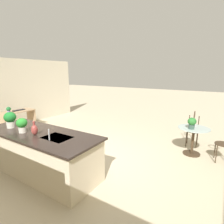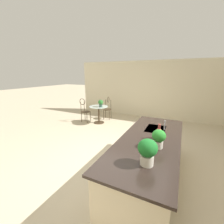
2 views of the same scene
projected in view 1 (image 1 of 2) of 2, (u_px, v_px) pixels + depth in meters
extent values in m
plane|color=beige|center=(79.00, 160.00, 4.57)|extent=(40.00, 40.00, 0.00)
cube|color=beige|center=(41.00, 153.00, 3.93)|extent=(2.70, 0.96, 0.88)
cube|color=#2D231E|center=(39.00, 133.00, 3.83)|extent=(2.80, 1.06, 0.04)
cube|color=#B2B5BA|center=(57.00, 138.00, 3.54)|extent=(0.56, 0.40, 0.03)
cylinder|color=#3D2D1E|center=(191.00, 153.00, 4.89)|extent=(0.44, 0.44, 0.03)
cylinder|color=#3D2D1E|center=(193.00, 141.00, 4.81)|extent=(0.07, 0.07, 0.69)
cylinder|color=#B2C6C1|center=(194.00, 128.00, 4.74)|extent=(0.80, 0.80, 0.01)
cylinder|color=#3D2D1E|center=(216.00, 154.00, 4.37)|extent=(0.03, 0.03, 0.45)
cylinder|color=#3D2D1E|center=(215.00, 150.00, 4.62)|extent=(0.03, 0.03, 0.45)
cylinder|color=#3D2D1E|center=(223.00, 144.00, 4.39)|extent=(0.44, 0.44, 0.02)
cylinder|color=#3D2D1E|center=(197.00, 141.00, 5.22)|extent=(0.03, 0.03, 0.45)
cylinder|color=#3D2D1E|center=(186.00, 139.00, 5.35)|extent=(0.03, 0.03, 0.45)
cylinder|color=#3D2D1E|center=(197.00, 138.00, 5.46)|extent=(0.03, 0.03, 0.45)
cylinder|color=#3D2D1E|center=(187.00, 136.00, 5.59)|extent=(0.03, 0.03, 0.45)
cylinder|color=#3D2D1E|center=(193.00, 131.00, 5.36)|extent=(0.40, 0.40, 0.02)
cylinder|color=#3D2D1E|center=(198.00, 123.00, 5.38)|extent=(0.03, 0.03, 0.45)
cylinder|color=#3D2D1E|center=(189.00, 122.00, 5.50)|extent=(0.03, 0.03, 0.45)
torus|color=#3D2D1E|center=(194.00, 116.00, 5.39)|extent=(0.04, 0.28, 0.28)
cylinder|color=#B2B5BA|center=(49.00, 135.00, 3.37)|extent=(0.02, 0.02, 0.22)
cube|color=tan|center=(31.00, 118.00, 7.37)|extent=(0.54, 0.04, 0.71)
cube|color=tan|center=(2.00, 124.00, 6.41)|extent=(0.54, 0.04, 0.71)
cube|color=tan|center=(17.00, 111.00, 6.81)|extent=(0.60, 1.20, 0.03)
cube|color=black|center=(19.00, 110.00, 6.90)|extent=(0.16, 0.44, 0.02)
cube|color=#333335|center=(19.00, 110.00, 6.89)|extent=(0.13, 0.40, 0.01)
cylinder|color=#385147|center=(191.00, 127.00, 4.64)|extent=(0.14, 0.14, 0.12)
ellipsoid|color=#2B722E|center=(192.00, 121.00, 4.61)|extent=(0.21, 0.21, 0.19)
cylinder|color=beige|center=(22.00, 130.00, 3.82)|extent=(0.15, 0.15, 0.12)
ellipsoid|color=#28872B|center=(22.00, 123.00, 3.78)|extent=(0.22, 0.22, 0.20)
cylinder|color=beige|center=(11.00, 125.00, 4.15)|extent=(0.18, 0.18, 0.14)
ellipsoid|color=#1C7129|center=(10.00, 117.00, 4.11)|extent=(0.26, 0.26, 0.24)
cylinder|color=#7A669E|center=(9.00, 112.00, 6.45)|extent=(0.11, 0.11, 0.09)
ellipsoid|color=#20652F|center=(9.00, 109.00, 6.42)|extent=(0.16, 0.16, 0.14)
ellipsoid|color=#993D38|center=(35.00, 130.00, 3.66)|extent=(0.13, 0.13, 0.21)
cylinder|color=#993D38|center=(34.00, 123.00, 3.63)|extent=(0.04, 0.04, 0.08)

